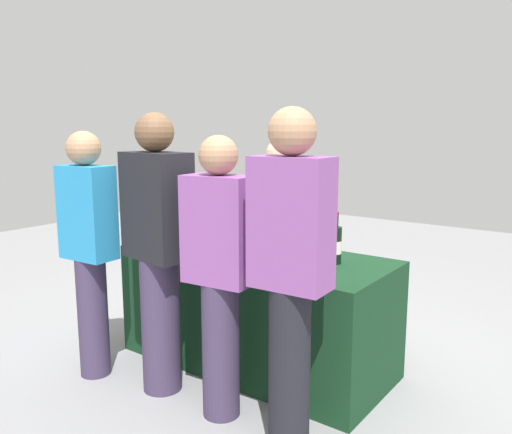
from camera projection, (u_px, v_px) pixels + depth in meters
ground_plane at (256, 362)px, 3.66m from camera, size 12.00×12.00×0.00m
tasting_table at (256, 309)px, 3.59m from camera, size 1.85×0.81×0.79m
wine_bottle_0 at (229, 229)px, 3.81m from camera, size 0.07×0.07×0.31m
wine_bottle_1 at (263, 233)px, 3.62m from camera, size 0.08×0.08×0.33m
wine_bottle_2 at (291, 237)px, 3.52m from camera, size 0.08×0.08×0.30m
wine_bottle_3 at (336, 245)px, 3.24m from camera, size 0.08×0.08×0.33m
wine_glass_0 at (256, 244)px, 3.37m from camera, size 0.06×0.06×0.13m
wine_glass_1 at (270, 244)px, 3.36m from camera, size 0.07×0.07×0.14m
wine_glass_2 at (287, 252)px, 3.13m from camera, size 0.07×0.07×0.14m
wine_glass_3 at (320, 251)px, 3.12m from camera, size 0.07×0.07×0.15m
ice_bucket at (187, 229)px, 3.90m from camera, size 0.22×0.22×0.17m
server_pouring at (278, 231)px, 4.13m from camera, size 0.42×0.23×1.54m
guest_0 at (89, 245)px, 3.34m from camera, size 0.37×0.22×1.62m
guest_1 at (158, 246)px, 3.14m from camera, size 0.47×0.30×1.73m
guest_2 at (220, 269)px, 2.85m from camera, size 0.41×0.25×1.60m
guest_3 at (291, 269)px, 2.53m from camera, size 0.40×0.23×1.74m
menu_board at (257, 261)px, 4.96m from camera, size 0.59×0.09×0.74m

